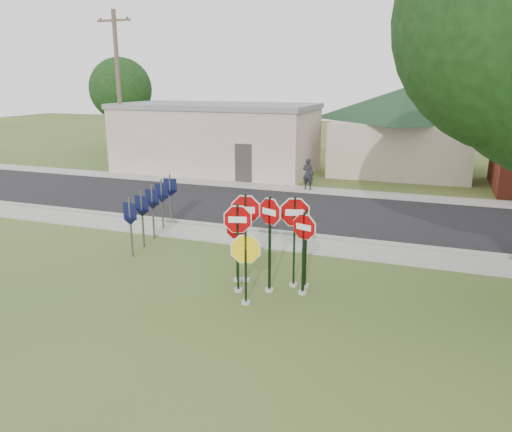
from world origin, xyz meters
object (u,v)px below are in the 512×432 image
(stop_sign_left, at_px, (238,236))
(utility_pole_near, at_px, (119,91))
(pedestrian, at_px, (308,174))
(stop_sign_yellow, at_px, (246,261))
(stop_sign_center, at_px, (270,231))

(stop_sign_left, distance_m, utility_pole_near, 19.69)
(utility_pole_near, distance_m, pedestrian, 12.58)
(stop_sign_left, xyz_separation_m, utility_pole_near, (-13.32, 14.11, 3.36))
(stop_sign_yellow, distance_m, utility_pole_near, 20.56)
(stop_sign_center, height_order, stop_sign_left, stop_sign_center)
(utility_pole_near, height_order, pedestrian, utility_pole_near)
(pedestrian, bearing_deg, stop_sign_center, 110.48)
(stop_sign_center, distance_m, stop_sign_yellow, 1.15)
(stop_sign_yellow, xyz_separation_m, pedestrian, (-1.93, 13.94, -0.31))
(utility_pole_near, bearing_deg, pedestrian, -3.98)
(utility_pole_near, relative_size, pedestrian, 5.80)
(stop_sign_center, bearing_deg, stop_sign_yellow, -108.17)
(stop_sign_yellow, bearing_deg, stop_sign_center, 71.83)
(stop_sign_center, bearing_deg, utility_pole_near, 135.64)
(stop_sign_left, relative_size, utility_pole_near, 0.27)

